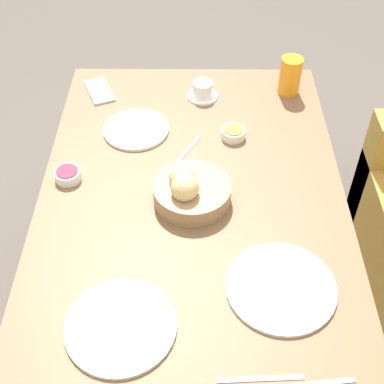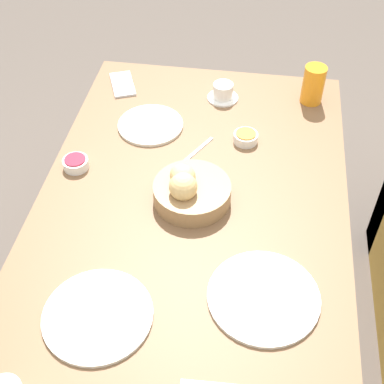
{
  "view_description": "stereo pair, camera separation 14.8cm",
  "coord_description": "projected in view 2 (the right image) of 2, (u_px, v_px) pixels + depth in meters",
  "views": [
    {
      "loc": [
        1.01,
        0.01,
        1.86
      ],
      "look_at": [
        -0.03,
        -0.0,
        0.81
      ],
      "focal_mm": 50.0,
      "sensor_mm": 36.0,
      "label": 1
    },
    {
      "loc": [
        1.0,
        0.15,
        1.86
      ],
      "look_at": [
        -0.03,
        -0.0,
        0.81
      ],
      "focal_mm": 50.0,
      "sensor_mm": 36.0,
      "label": 2
    }
  ],
  "objects": [
    {
      "name": "ground_plane",
      "position": [
        191.0,
        347.0,
        2.03
      ],
      "size": [
        10.0,
        10.0,
        0.0
      ],
      "primitive_type": "plane",
      "color": "#564C44"
    },
    {
      "name": "dining_table",
      "position": [
        190.0,
        232.0,
        1.55
      ],
      "size": [
        1.4,
        0.87,
        0.78
      ],
      "color": "brown",
      "rests_on": "ground_plane"
    },
    {
      "name": "bread_basket",
      "position": [
        189.0,
        189.0,
        1.47
      ],
      "size": [
        0.22,
        0.22,
        0.12
      ],
      "color": "#99754C",
      "rests_on": "dining_table"
    },
    {
      "name": "plate_near_left",
      "position": [
        150.0,
        125.0,
        1.73
      ],
      "size": [
        0.21,
        0.21,
        0.01
      ],
      "color": "silver",
      "rests_on": "dining_table"
    },
    {
      "name": "plate_near_right",
      "position": [
        98.0,
        315.0,
        1.23
      ],
      "size": [
        0.26,
        0.26,
        0.01
      ],
      "color": "silver",
      "rests_on": "dining_table"
    },
    {
      "name": "plate_far_center",
      "position": [
        264.0,
        297.0,
        1.27
      ],
      "size": [
        0.27,
        0.27,
        0.01
      ],
      "color": "silver",
      "rests_on": "dining_table"
    },
    {
      "name": "juice_glass",
      "position": [
        313.0,
        85.0,
        1.78
      ],
      "size": [
        0.07,
        0.07,
        0.13
      ],
      "color": "orange",
      "rests_on": "dining_table"
    },
    {
      "name": "coffee_cup",
      "position": [
        223.0,
        92.0,
        1.82
      ],
      "size": [
        0.11,
        0.11,
        0.06
      ],
      "color": "white",
      "rests_on": "dining_table"
    },
    {
      "name": "jam_bowl_berry",
      "position": [
        76.0,
        163.0,
        1.58
      ],
      "size": [
        0.08,
        0.08,
        0.03
      ],
      "color": "white",
      "rests_on": "dining_table"
    },
    {
      "name": "jam_bowl_honey",
      "position": [
        246.0,
        137.0,
        1.67
      ],
      "size": [
        0.08,
        0.08,
        0.03
      ],
      "color": "white",
      "rests_on": "dining_table"
    },
    {
      "name": "spoon_coffee",
      "position": [
        199.0,
        149.0,
        1.65
      ],
      "size": [
        0.13,
        0.08,
        0.0
      ],
      "color": "#B7B7BC",
      "rests_on": "dining_table"
    },
    {
      "name": "cell_phone",
      "position": [
        123.0,
        84.0,
        1.89
      ],
      "size": [
        0.17,
        0.12,
        0.01
      ],
      "color": "silver",
      "rests_on": "dining_table"
    }
  ]
}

